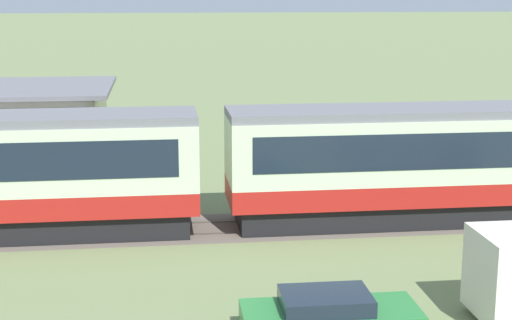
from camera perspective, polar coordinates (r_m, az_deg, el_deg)
ground_plane at (r=29.65m, az=5.86°, el=-4.36°), size 600.00×600.00×0.00m
passenger_train at (r=27.94m, az=-2.61°, el=-0.29°), size 72.99×3.13×4.29m
railway_track at (r=28.57m, az=-2.03°, el=-4.92°), size 127.22×3.60×0.04m
parked_car_green at (r=19.78m, az=5.36°, el=-11.21°), size 4.40×1.83×1.16m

